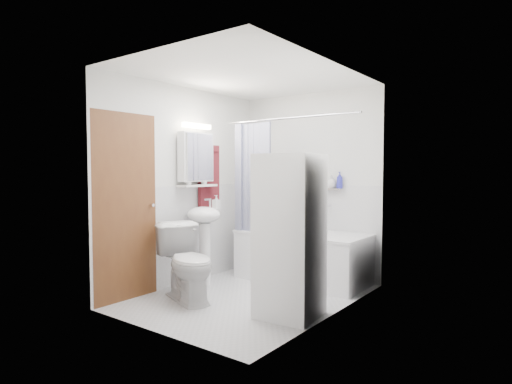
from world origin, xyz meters
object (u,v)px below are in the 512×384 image
Objects in this scene: bathtub at (302,254)px; sink at (204,227)px; washer_dryer at (290,235)px; toilet at (188,263)px.

sink is (-0.87, -0.85, 0.36)m from bathtub.
washer_dryer is at bearing -64.68° from bathtub.
toilet is (-0.57, -1.41, 0.06)m from bathtub.
washer_dryer is at bearing -12.94° from sink.
sink is 1.47m from washer_dryer.
bathtub is at bearing -1.17° from toilet.
sink is at bearing -135.94° from bathtub.
washer_dryer is (0.56, -1.18, 0.43)m from bathtub.
toilet is at bearing -61.82° from sink.
washer_dryer reaches higher than bathtub.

